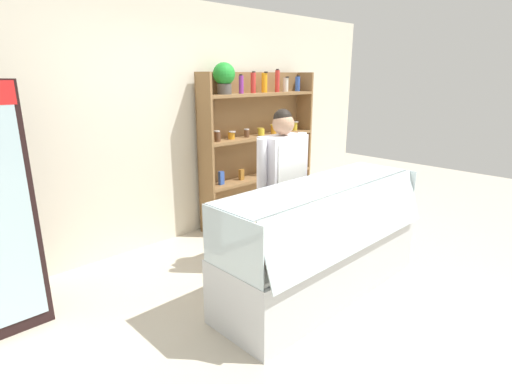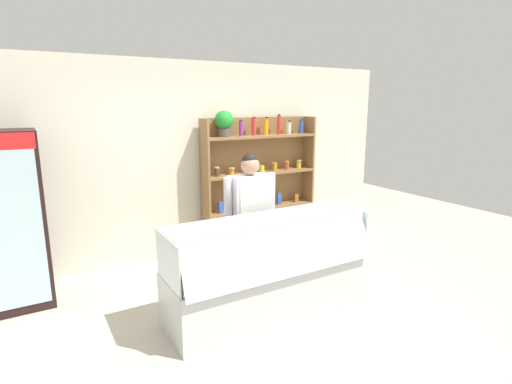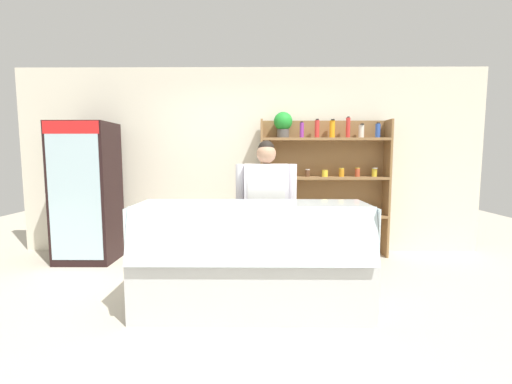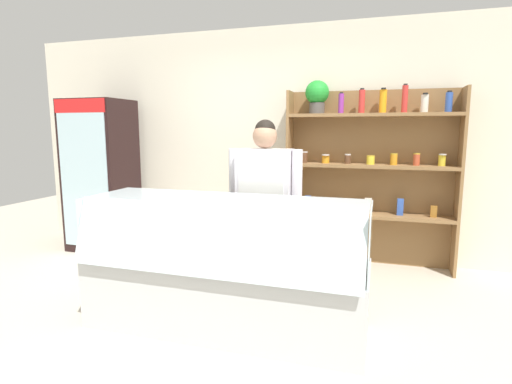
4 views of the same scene
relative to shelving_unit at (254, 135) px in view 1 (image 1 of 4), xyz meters
The scene contains 5 objects.
ground_plane 2.31m from the shelving_unit, 119.70° to the right, with size 12.00×12.00×0.00m, color beige.
back_wall 1.04m from the shelving_unit, 167.98° to the left, with size 6.80×0.10×2.70m, color silver.
shelving_unit is the anchor object (origin of this frame).
deli_display_case 2.22m from the shelving_unit, 116.83° to the right, with size 2.11×0.73×1.01m.
shop_clerk 1.48m from the shelving_unit, 122.64° to the right, with size 0.66×0.25×1.60m.
Camera 1 is at (-2.61, -2.03, 1.90)m, focal length 28.00 mm.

